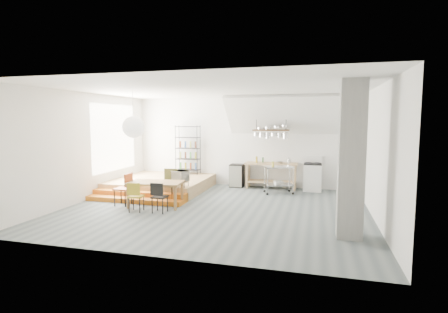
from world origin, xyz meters
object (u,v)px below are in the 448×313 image
(dining_table, at_px, (156,184))
(mini_fridge, at_px, (237,175))
(rolling_cart, at_px, (279,176))
(stove, at_px, (312,177))

(dining_table, bearing_deg, mini_fridge, 59.19)
(mini_fridge, bearing_deg, dining_table, -114.24)
(dining_table, height_order, rolling_cart, rolling_cart)
(dining_table, bearing_deg, rolling_cart, 33.43)
(stove, relative_size, dining_table, 0.76)
(dining_table, bearing_deg, stove, 32.29)
(stove, height_order, mini_fridge, stove)
(rolling_cart, height_order, mini_fridge, rolling_cart)
(stove, bearing_deg, rolling_cart, -144.71)
(dining_table, xyz_separation_m, rolling_cart, (3.11, 2.61, -0.04))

